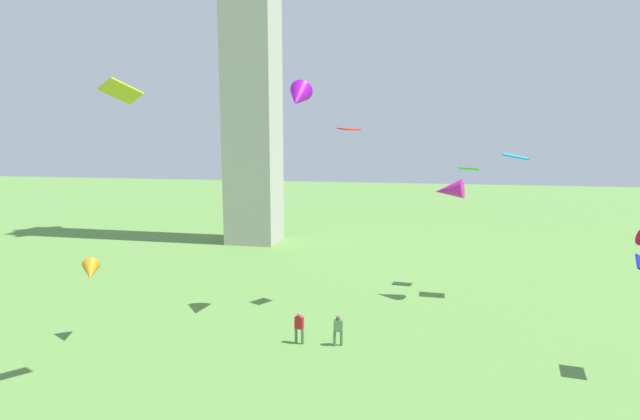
{
  "coord_description": "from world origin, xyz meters",
  "views": [
    {
      "loc": [
        2.24,
        -6.21,
        11.37
      ],
      "look_at": [
        -2.31,
        16.94,
        7.91
      ],
      "focal_mm": 27.55,
      "sensor_mm": 36.0,
      "label": 1
    }
  ],
  "objects_px": {
    "kite_flying_2": "(469,169)",
    "kite_flying_4": "(515,156)",
    "kite_flying_7": "(349,129)",
    "kite_flying_1": "(449,190)",
    "person_0": "(299,326)",
    "kite_flying_6": "(298,97)",
    "person_2": "(338,329)",
    "kite_flying_0": "(91,271)",
    "kite_flying_8": "(121,91)"
  },
  "relations": [
    {
      "from": "kite_flying_2",
      "to": "kite_flying_4",
      "type": "distance_m",
      "value": 3.77
    },
    {
      "from": "kite_flying_2",
      "to": "kite_flying_7",
      "type": "height_order",
      "value": "kite_flying_7"
    },
    {
      "from": "kite_flying_1",
      "to": "kite_flying_2",
      "type": "relative_size",
      "value": 1.55
    },
    {
      "from": "person_0",
      "to": "kite_flying_6",
      "type": "relative_size",
      "value": 0.74
    },
    {
      "from": "person_2",
      "to": "kite_flying_1",
      "type": "bearing_deg",
      "value": -143.53
    },
    {
      "from": "person_2",
      "to": "kite_flying_2",
      "type": "xyz_separation_m",
      "value": [
        7.79,
        12.32,
        8.12
      ]
    },
    {
      "from": "kite_flying_1",
      "to": "person_0",
      "type": "bearing_deg",
      "value": -27.55
    },
    {
      "from": "kite_flying_0",
      "to": "kite_flying_1",
      "type": "height_order",
      "value": "kite_flying_1"
    },
    {
      "from": "kite_flying_6",
      "to": "kite_flying_8",
      "type": "height_order",
      "value": "kite_flying_6"
    },
    {
      "from": "kite_flying_7",
      "to": "kite_flying_8",
      "type": "bearing_deg",
      "value": -0.56
    },
    {
      "from": "person_2",
      "to": "person_0",
      "type": "bearing_deg",
      "value": -16.13
    },
    {
      "from": "kite_flying_0",
      "to": "kite_flying_7",
      "type": "relative_size",
      "value": 1.15
    },
    {
      "from": "kite_flying_6",
      "to": "kite_flying_7",
      "type": "xyz_separation_m",
      "value": [
        2.77,
        2.3,
        -1.86
      ]
    },
    {
      "from": "kite_flying_1",
      "to": "kite_flying_6",
      "type": "xyz_separation_m",
      "value": [
        -9.35,
        -5.34,
        5.99
      ]
    },
    {
      "from": "kite_flying_7",
      "to": "kite_flying_8",
      "type": "xyz_separation_m",
      "value": [
        -7.9,
        -12.64,
        1.37
      ]
    },
    {
      "from": "kite_flying_4",
      "to": "kite_flying_7",
      "type": "distance_m",
      "value": 11.68
    },
    {
      "from": "kite_flying_1",
      "to": "kite_flying_2",
      "type": "bearing_deg",
      "value": 167.72
    },
    {
      "from": "kite_flying_1",
      "to": "kite_flying_8",
      "type": "relative_size",
      "value": 1.46
    },
    {
      "from": "person_0",
      "to": "person_2",
      "type": "height_order",
      "value": "person_0"
    },
    {
      "from": "kite_flying_7",
      "to": "kite_flying_6",
      "type": "bearing_deg",
      "value": -18.95
    },
    {
      "from": "kite_flying_4",
      "to": "kite_flying_6",
      "type": "distance_m",
      "value": 15.42
    },
    {
      "from": "person_0",
      "to": "kite_flying_7",
      "type": "xyz_separation_m",
      "value": [
        1.83,
        6.31,
        10.92
      ]
    },
    {
      "from": "kite_flying_1",
      "to": "kite_flying_8",
      "type": "bearing_deg",
      "value": -28.32
    },
    {
      "from": "person_0",
      "to": "kite_flying_6",
      "type": "bearing_deg",
      "value": -66.58
    },
    {
      "from": "person_0",
      "to": "kite_flying_1",
      "type": "relative_size",
      "value": 0.77
    },
    {
      "from": "person_0",
      "to": "kite_flying_6",
      "type": "xyz_separation_m",
      "value": [
        -0.94,
        4.02,
        12.79
      ]
    },
    {
      "from": "kite_flying_1",
      "to": "kite_flying_8",
      "type": "distance_m",
      "value": 22.04
    },
    {
      "from": "person_2",
      "to": "kite_flying_8",
      "type": "relative_size",
      "value": 1.08
    },
    {
      "from": "kite_flying_1",
      "to": "kite_flying_2",
      "type": "height_order",
      "value": "kite_flying_2"
    },
    {
      "from": "kite_flying_7",
      "to": "person_0",
      "type": "bearing_deg",
      "value": 15.28
    },
    {
      "from": "person_2",
      "to": "kite_flying_4",
      "type": "height_order",
      "value": "kite_flying_4"
    },
    {
      "from": "kite_flying_6",
      "to": "person_2",
      "type": "bearing_deg",
      "value": -51.85
    },
    {
      "from": "kite_flying_8",
      "to": "person_0",
      "type": "bearing_deg",
      "value": -14.35
    },
    {
      "from": "person_0",
      "to": "kite_flying_0",
      "type": "distance_m",
      "value": 12.03
    },
    {
      "from": "kite_flying_7",
      "to": "kite_flying_4",
      "type": "bearing_deg",
      "value": 140.69
    },
    {
      "from": "kite_flying_0",
      "to": "kite_flying_1",
      "type": "distance_m",
      "value": 23.13
    },
    {
      "from": "kite_flying_0",
      "to": "kite_flying_8",
      "type": "relative_size",
      "value": 1.16
    },
    {
      "from": "person_0",
      "to": "kite_flying_2",
      "type": "distance_m",
      "value": 17.87
    },
    {
      "from": "person_0",
      "to": "kite_flying_0",
      "type": "bearing_deg",
      "value": 18.96
    },
    {
      "from": "person_0",
      "to": "kite_flying_8",
      "type": "distance_m",
      "value": 15.1
    },
    {
      "from": "kite_flying_0",
      "to": "kite_flying_4",
      "type": "bearing_deg",
      "value": -6.03
    },
    {
      "from": "kite_flying_2",
      "to": "kite_flying_8",
      "type": "height_order",
      "value": "kite_flying_8"
    },
    {
      "from": "kite_flying_0",
      "to": "person_0",
      "type": "bearing_deg",
      "value": -23.4
    },
    {
      "from": "person_0",
      "to": "kite_flying_4",
      "type": "relative_size",
      "value": 1.04
    },
    {
      "from": "kite_flying_6",
      "to": "kite_flying_7",
      "type": "height_order",
      "value": "kite_flying_6"
    },
    {
      "from": "kite_flying_2",
      "to": "kite_flying_8",
      "type": "relative_size",
      "value": 0.94
    },
    {
      "from": "person_2",
      "to": "kite_flying_1",
      "type": "xyz_separation_m",
      "value": [
        6.24,
        9.23,
        6.84
      ]
    },
    {
      "from": "kite_flying_8",
      "to": "kite_flying_6",
      "type": "bearing_deg",
      "value": 3.1
    },
    {
      "from": "kite_flying_6",
      "to": "kite_flying_0",
      "type": "bearing_deg",
      "value": -151.77
    },
    {
      "from": "person_2",
      "to": "kite_flying_1",
      "type": "height_order",
      "value": "kite_flying_1"
    }
  ]
}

